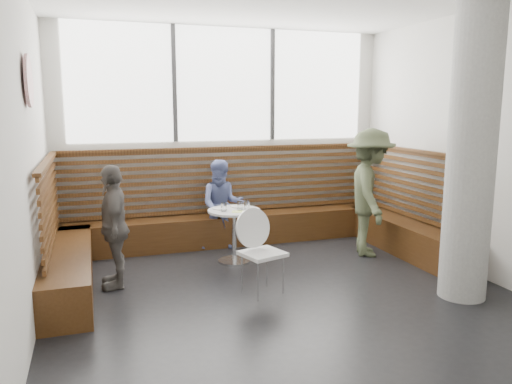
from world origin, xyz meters
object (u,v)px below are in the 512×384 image
object	(u,v)px
cafe_table	(234,225)
child_back	(222,205)
concrete_column	(472,151)
cafe_chair	(260,244)
adult_man	(370,192)
child_left	(114,226)

from	to	relation	value
cafe_table	child_back	bearing A→B (deg)	90.00
concrete_column	cafe_chair	bearing A→B (deg)	157.91
cafe_table	adult_man	distance (m)	1.93
cafe_table	adult_man	world-z (taller)	adult_man
adult_man	child_left	bearing A→B (deg)	115.05
cafe_chair	adult_man	size ratio (longest dim) A/B	0.53
child_back	child_left	size ratio (longest dim) A/B	0.92
cafe_chair	child_left	xyz separation A→B (m)	(-1.53, 0.69, 0.16)
cafe_table	child_left	xyz separation A→B (m)	(-1.55, -0.44, 0.20)
concrete_column	cafe_chair	size ratio (longest dim) A/B	3.41
concrete_column	cafe_chair	xyz separation A→B (m)	(-2.05, 0.83, -1.05)
concrete_column	cafe_chair	world-z (taller)	concrete_column
adult_man	cafe_table	bearing A→B (deg)	104.24
cafe_table	child_left	world-z (taller)	child_left
child_back	cafe_chair	bearing A→B (deg)	-76.59
child_left	concrete_column	bearing A→B (deg)	69.47
cafe_table	child_back	size ratio (longest dim) A/B	0.55
cafe_chair	cafe_table	bearing A→B (deg)	71.91
child_left	adult_man	bearing A→B (deg)	95.55
cafe_chair	concrete_column	bearing A→B (deg)	-39.34
cafe_table	child_back	distance (m)	0.64
child_back	child_left	distance (m)	1.88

